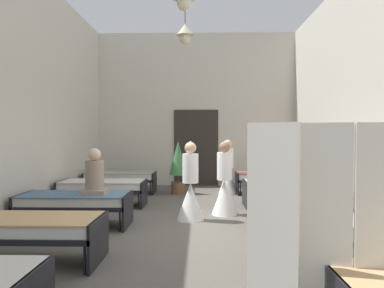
% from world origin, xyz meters
% --- Properties ---
extents(ground_plane, '(6.83, 11.04, 0.10)m').
position_xyz_m(ground_plane, '(0.00, 0.00, -0.05)').
color(ground_plane, '#59544C').
extents(room_shell, '(6.63, 10.64, 4.84)m').
position_xyz_m(room_shell, '(-0.00, 1.30, 2.43)').
color(room_shell, beige).
rests_on(room_shell, ground).
extents(bed_left_row_1, '(1.90, 0.84, 0.57)m').
position_xyz_m(bed_left_row_1, '(-2.06, -1.81, 0.44)').
color(bed_left_row_1, black).
rests_on(bed_left_row_1, ground).
extents(bed_right_row_1, '(1.90, 0.84, 0.57)m').
position_xyz_m(bed_right_row_1, '(2.06, -1.81, 0.44)').
color(bed_right_row_1, black).
rests_on(bed_right_row_1, ground).
extents(bed_left_row_2, '(1.90, 0.84, 0.57)m').
position_xyz_m(bed_left_row_2, '(-2.06, 0.00, 0.44)').
color(bed_left_row_2, black).
rests_on(bed_left_row_2, ground).
extents(bed_right_row_2, '(1.90, 0.84, 0.57)m').
position_xyz_m(bed_right_row_2, '(2.06, 0.00, 0.44)').
color(bed_right_row_2, black).
rests_on(bed_right_row_2, ground).
extents(bed_left_row_3, '(1.90, 0.84, 0.57)m').
position_xyz_m(bed_left_row_3, '(-2.06, 1.81, 0.44)').
color(bed_left_row_3, black).
rests_on(bed_left_row_3, ground).
extents(bed_right_row_3, '(1.90, 0.84, 0.57)m').
position_xyz_m(bed_right_row_3, '(2.06, 1.81, 0.44)').
color(bed_right_row_3, black).
rests_on(bed_right_row_3, ground).
extents(bed_left_row_4, '(1.90, 0.84, 0.57)m').
position_xyz_m(bed_left_row_4, '(-2.06, 3.61, 0.44)').
color(bed_left_row_4, black).
rests_on(bed_left_row_4, ground).
extents(bed_right_row_4, '(1.90, 0.84, 0.57)m').
position_xyz_m(bed_right_row_4, '(2.06, 3.61, 0.44)').
color(bed_right_row_4, black).
rests_on(bed_right_row_4, ground).
extents(nurse_near_aisle, '(0.52, 0.52, 1.49)m').
position_xyz_m(nurse_near_aisle, '(0.62, 0.99, 0.53)').
color(nurse_near_aisle, white).
rests_on(nurse_near_aisle, ground).
extents(nurse_mid_aisle, '(0.52, 0.52, 1.49)m').
position_xyz_m(nurse_mid_aisle, '(0.88, 3.54, 0.53)').
color(nurse_mid_aisle, white).
rests_on(nurse_mid_aisle, ground).
extents(nurse_far_aisle, '(0.52, 0.52, 1.49)m').
position_xyz_m(nurse_far_aisle, '(-0.05, 0.52, 0.53)').
color(nurse_far_aisle, white).
rests_on(nurse_far_aisle, ground).
extents(patient_seated_primary, '(0.44, 0.44, 0.80)m').
position_xyz_m(patient_seated_primary, '(-1.71, 0.00, 0.87)').
color(patient_seated_primary, gray).
rests_on(patient_seated_primary, bed_left_row_2).
extents(potted_plant, '(0.50, 0.50, 1.43)m').
position_xyz_m(potted_plant, '(-0.47, 3.55, 0.84)').
color(potted_plant, brown).
rests_on(potted_plant, ground).
extents(privacy_screen, '(1.24, 0.25, 1.70)m').
position_xyz_m(privacy_screen, '(1.11, -3.41, 0.85)').
color(privacy_screen, silver).
rests_on(privacy_screen, ground).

